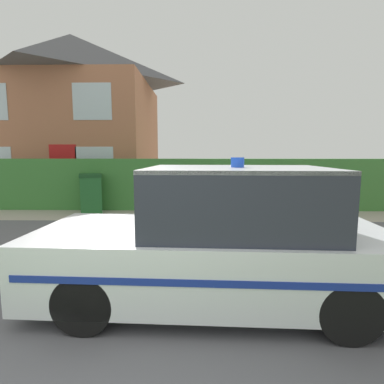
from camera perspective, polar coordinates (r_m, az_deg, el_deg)
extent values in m
cube|color=#5B5B60|center=(5.11, -7.87, -12.79)|extent=(28.00, 5.83, 0.01)
cube|color=#3D7F38|center=(9.49, 2.22, 1.49)|extent=(14.70, 0.51, 1.61)
cylinder|color=black|center=(4.51, -12.61, -11.53)|extent=(0.61, 0.22, 0.60)
cylinder|color=black|center=(3.27, -19.84, -19.28)|extent=(0.61, 0.22, 0.60)
cylinder|color=black|center=(4.54, 20.13, -11.70)|extent=(0.61, 0.22, 0.60)
cylinder|color=black|center=(3.31, 27.64, -19.42)|extent=(0.61, 0.22, 0.60)
cube|color=silver|center=(3.61, 3.91, -12.51)|extent=(4.09, 1.77, 0.71)
cube|color=#232833|center=(3.44, 8.53, -1.25)|extent=(2.05, 1.53, 0.71)
cube|color=silver|center=(3.41, 8.63, 4.35)|extent=(2.05, 1.53, 0.04)
cube|color=navy|center=(4.37, 3.82, -8.24)|extent=(3.83, 0.15, 0.07)
cube|color=navy|center=(2.83, 4.09, -17.07)|extent=(3.83, 0.15, 0.07)
cylinder|color=blue|center=(3.41, 8.66, 5.61)|extent=(0.15, 0.15, 0.11)
cube|color=#A86B4C|center=(15.02, -21.38, 9.39)|extent=(6.87, 5.88, 4.89)
pyramid|color=#56565B|center=(15.59, -22.02, 22.39)|extent=(7.21, 6.18, 2.13)
cube|color=red|center=(12.03, -23.24, 3.30)|extent=(1.00, 0.02, 2.10)
cube|color=silver|center=(11.58, -18.06, 4.99)|extent=(1.40, 0.02, 1.30)
cube|color=silver|center=(11.73, -18.51, 16.04)|extent=(1.40, 0.02, 1.30)
cube|color=#23662D|center=(9.53, -18.69, -0.50)|extent=(0.78, 0.79, 1.06)
cube|color=#184720|center=(9.48, -18.83, 3.00)|extent=(0.82, 0.83, 0.10)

